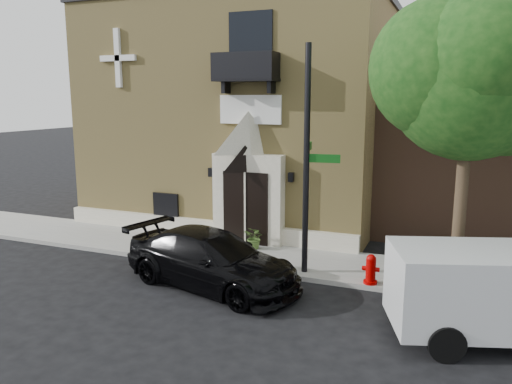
# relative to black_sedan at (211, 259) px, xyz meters

# --- Properties ---
(ground) EXTENTS (120.00, 120.00, 0.00)m
(ground) POSITION_rel_black_sedan_xyz_m (0.44, 1.30, -0.79)
(ground) COLOR black
(ground) RESTS_ON ground
(sidewalk) EXTENTS (42.00, 3.00, 0.15)m
(sidewalk) POSITION_rel_black_sedan_xyz_m (1.44, 2.80, -0.72)
(sidewalk) COLOR gray
(sidewalk) RESTS_ON ground
(church) EXTENTS (12.20, 11.01, 9.30)m
(church) POSITION_rel_black_sedan_xyz_m (-2.55, 9.25, 3.84)
(church) COLOR tan
(church) RESTS_ON ground
(street_tree_left) EXTENTS (4.97, 4.38, 7.77)m
(street_tree_left) POSITION_rel_black_sedan_xyz_m (6.46, 1.65, 5.07)
(street_tree_left) COLOR #38281C
(street_tree_left) RESTS_ON sidewalk
(black_sedan) EXTENTS (5.84, 3.46, 1.59)m
(black_sedan) POSITION_rel_black_sedan_xyz_m (0.00, 0.00, 0.00)
(black_sedan) COLOR black
(black_sedan) RESTS_ON ground
(street_sign) EXTENTS (1.12, 1.05, 6.67)m
(street_sign) POSITION_rel_black_sedan_xyz_m (2.25, 1.78, 2.71)
(street_sign) COLOR black
(street_sign) RESTS_ON sidewalk
(fire_hydrant) EXTENTS (0.48, 0.39, 0.85)m
(fire_hydrant) POSITION_rel_black_sedan_xyz_m (4.24, 1.50, -0.22)
(fire_hydrant) COLOR #AE0000
(fire_hydrant) RESTS_ON sidewalk
(planter) EXTENTS (0.86, 0.80, 0.79)m
(planter) POSITION_rel_black_sedan_xyz_m (-0.02, 3.32, -0.25)
(planter) COLOR #48682A
(planter) RESTS_ON sidewalk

